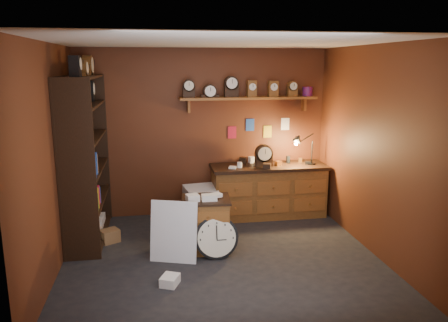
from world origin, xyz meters
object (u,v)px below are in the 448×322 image
shelving_unit (83,152)px  workbench (268,188)px  big_round_clock (216,238)px  low_cabinet (206,222)px

shelving_unit → workbench: (2.81, 0.49, -0.78)m
workbench → big_round_clock: (-1.08, -1.48, -0.20)m
workbench → low_cabinet: size_ratio=2.31×
shelving_unit → workbench: size_ratio=1.38×
low_cabinet → big_round_clock: low_cabinet is taller
big_round_clock → low_cabinet: bearing=109.8°
shelving_unit → big_round_clock: size_ratio=4.58×
low_cabinet → shelving_unit: bearing=161.0°
low_cabinet → big_round_clock: 0.31m
low_cabinet → workbench: bearing=50.1°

